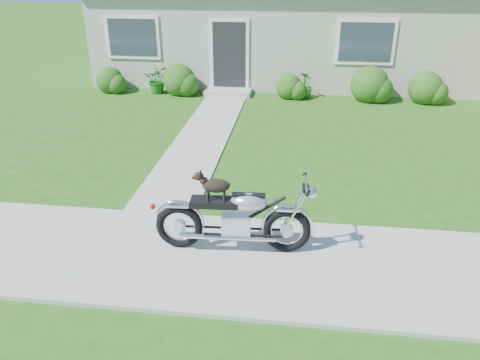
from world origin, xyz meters
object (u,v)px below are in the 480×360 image
(potted_plant_left, at_px, (158,79))
(motorcycle_with_dog, at_px, (235,217))
(potted_plant_right, at_px, (305,85))
(house, at_px, (284,10))

(potted_plant_left, relative_size, motorcycle_with_dog, 0.38)
(potted_plant_left, relative_size, potted_plant_right, 1.08)
(potted_plant_left, distance_m, potted_plant_right, 4.51)
(house, height_order, motorcycle_with_dog, house)
(house, height_order, potted_plant_left, house)
(potted_plant_right, bearing_deg, motorcycle_with_dog, -96.40)
(potted_plant_right, relative_size, motorcycle_with_dog, 0.35)
(potted_plant_right, xyz_separation_m, motorcycle_with_dog, (-0.94, -8.34, 0.16))
(motorcycle_with_dog, bearing_deg, potted_plant_right, 80.35)
(house, bearing_deg, motorcycle_with_dog, -90.49)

